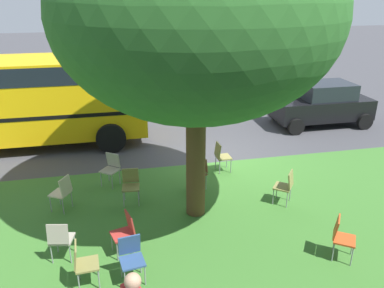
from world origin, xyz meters
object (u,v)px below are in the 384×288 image
(chair_3, at_px, (341,235))
(chair_10, at_px, (111,167))
(chair_6, at_px, (199,171))
(chair_1, at_px, (62,191))
(chair_9, at_px, (221,155))
(chair_2, at_px, (131,183))
(chair_5, at_px, (60,238))
(chair_0, at_px, (131,256))
(chair_8, at_px, (125,230))
(street_tree, at_px, (196,16))
(chair_7, at_px, (83,261))
(chair_4, at_px, (286,185))
(parked_car, at_px, (322,104))

(chair_3, xyz_separation_m, chair_10, (4.32, -4.05, 0.00))
(chair_6, xyz_separation_m, chair_10, (2.25, -0.71, 0.00))
(chair_1, relative_size, chair_9, 1.00)
(chair_2, relative_size, chair_5, 1.00)
(chair_0, height_order, chair_8, same)
(street_tree, relative_size, chair_7, 7.48)
(chair_2, xyz_separation_m, chair_4, (-3.70, 0.86, 0.00))
(chair_6, xyz_separation_m, chair_8, (2.03, 2.31, 0.00))
(chair_10, bearing_deg, chair_9, -177.12)
(chair_7, bearing_deg, chair_8, -134.71)
(chair_1, distance_m, chair_5, 1.92)
(chair_2, distance_m, chair_5, 2.45)
(chair_5, relative_size, chair_9, 1.00)
(chair_0, xyz_separation_m, chair_7, (0.85, -0.02, 0.00))
(chair_5, height_order, chair_8, same)
(chair_0, relative_size, chair_1, 1.00)
(chair_6, relative_size, chair_8, 1.00)
(street_tree, bearing_deg, chair_0, 50.53)
(chair_4, relative_size, chair_10, 1.00)
(chair_0, height_order, chair_9, same)
(chair_0, distance_m, chair_3, 4.03)
(parked_car, bearing_deg, chair_2, 30.15)
(chair_4, bearing_deg, chair_6, -32.30)
(chair_0, relative_size, chair_4, 1.00)
(chair_4, xyz_separation_m, chair_7, (4.71, 1.90, 0.00))
(chair_1, distance_m, chair_8, 2.36)
(chair_0, bearing_deg, chair_8, -85.44)
(chair_7, xyz_separation_m, chair_10, (-0.55, -3.81, 0.00))
(chair_4, distance_m, chair_7, 5.08)
(chair_2, relative_size, chair_3, 1.00)
(street_tree, bearing_deg, chair_4, 178.56)
(street_tree, height_order, chair_8, street_tree)
(chair_6, relative_size, chair_9, 1.00)
(chair_5, xyz_separation_m, chair_10, (-1.00, -3.02, 0.00))
(chair_3, xyz_separation_m, chair_9, (1.21, -4.21, 0.00))
(street_tree, distance_m, chair_9, 4.59)
(street_tree, height_order, chair_0, street_tree)
(chair_7, distance_m, chair_8, 1.11)
(street_tree, height_order, chair_4, street_tree)
(chair_10, bearing_deg, chair_0, 94.36)
(chair_1, bearing_deg, chair_3, 151.64)
(chair_1, bearing_deg, chair_6, -173.48)
(chair_3, relative_size, chair_10, 1.00)
(street_tree, relative_size, chair_1, 7.48)
(chair_5, relative_size, chair_10, 1.00)
(chair_8, bearing_deg, chair_6, -131.30)
(chair_9, bearing_deg, chair_2, 24.47)
(chair_5, distance_m, chair_9, 5.20)
(chair_0, height_order, chair_5, same)
(chair_4, bearing_deg, street_tree, -1.44)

